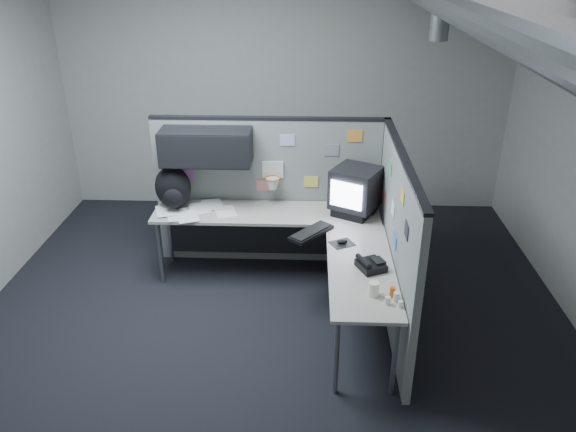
{
  "coord_description": "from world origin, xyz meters",
  "views": [
    {
      "loc": [
        0.33,
        -4.17,
        3.18
      ],
      "look_at": [
        0.14,
        0.35,
        0.99
      ],
      "focal_mm": 35.0,
      "sensor_mm": 36.0,
      "label": 1
    }
  ],
  "objects_px": {
    "desk": "(290,235)",
    "keyboard": "(311,232)",
    "monitor": "(355,191)",
    "backpack": "(173,188)",
    "phone": "(371,265)"
  },
  "relations": [
    {
      "from": "phone",
      "to": "keyboard",
      "type": "bearing_deg",
      "value": 115.12
    },
    {
      "from": "keyboard",
      "to": "backpack",
      "type": "height_order",
      "value": "backpack"
    },
    {
      "from": "phone",
      "to": "monitor",
      "type": "bearing_deg",
      "value": 78.93
    },
    {
      "from": "monitor",
      "to": "backpack",
      "type": "distance_m",
      "value": 1.85
    },
    {
      "from": "desk",
      "to": "keyboard",
      "type": "distance_m",
      "value": 0.32
    },
    {
      "from": "monitor",
      "to": "backpack",
      "type": "bearing_deg",
      "value": 161.69
    },
    {
      "from": "monitor",
      "to": "keyboard",
      "type": "distance_m",
      "value": 0.69
    },
    {
      "from": "desk",
      "to": "backpack",
      "type": "distance_m",
      "value": 1.29
    },
    {
      "from": "desk",
      "to": "backpack",
      "type": "xyz_separation_m",
      "value": [
        -1.2,
        0.33,
        0.34
      ]
    },
    {
      "from": "desk",
      "to": "keyboard",
      "type": "height_order",
      "value": "keyboard"
    },
    {
      "from": "keyboard",
      "to": "backpack",
      "type": "distance_m",
      "value": 1.52
    },
    {
      "from": "keyboard",
      "to": "backpack",
      "type": "bearing_deg",
      "value": 153.93
    },
    {
      "from": "desk",
      "to": "phone",
      "type": "relative_size",
      "value": 8.13
    },
    {
      "from": "phone",
      "to": "backpack",
      "type": "bearing_deg",
      "value": 134.83
    },
    {
      "from": "desk",
      "to": "phone",
      "type": "xyz_separation_m",
      "value": [
        0.71,
        -0.8,
        0.16
      ]
    }
  ]
}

